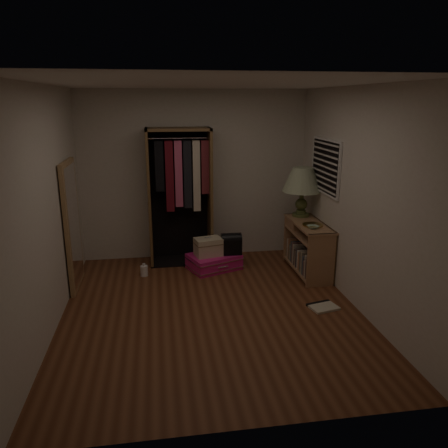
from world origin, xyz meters
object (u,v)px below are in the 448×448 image
at_px(train_case, 208,247).
at_px(black_bag, 231,243).
at_px(table_lamp, 302,181).
at_px(pink_suitcase, 214,261).
at_px(floor_mirror, 72,226).
at_px(open_wardrobe, 181,185).
at_px(console_bookshelf, 307,246).
at_px(white_jug, 144,271).

bearing_deg(train_case, black_bag, -9.95).
distance_m(train_case, table_lamp, 1.70).
bearing_deg(table_lamp, pink_suitcase, -178.05).
distance_m(floor_mirror, pink_suitcase, 2.08).
bearing_deg(floor_mirror, open_wardrobe, 27.59).
relative_size(console_bookshelf, train_case, 2.55).
height_order(floor_mirror, table_lamp, floor_mirror).
height_order(floor_mirror, train_case, floor_mirror).
xyz_separation_m(black_bag, white_jug, (-1.29, -0.12, -0.31)).
distance_m(console_bookshelf, pink_suitcase, 1.39).
xyz_separation_m(open_wardrobe, train_case, (0.35, -0.45, -0.85)).
bearing_deg(console_bookshelf, table_lamp, 89.06).
xyz_separation_m(console_bookshelf, table_lamp, (0.01, 0.35, 0.90)).
xyz_separation_m(console_bookshelf, train_case, (-1.41, 0.28, -0.03)).
distance_m(floor_mirror, white_jug, 1.19).
bearing_deg(white_jug, floor_mirror, -166.26).
height_order(console_bookshelf, table_lamp, table_lamp).
bearing_deg(train_case, white_jug, 173.33).
bearing_deg(white_jug, console_bookshelf, -4.27).
distance_m(black_bag, table_lamp, 1.40).
relative_size(floor_mirror, pink_suitcase, 1.94).
bearing_deg(table_lamp, console_bookshelf, -90.94).
bearing_deg(open_wardrobe, floor_mirror, -152.41).
relative_size(open_wardrobe, table_lamp, 2.79).
height_order(open_wardrobe, train_case, open_wardrobe).
distance_m(console_bookshelf, table_lamp, 0.96).
xyz_separation_m(console_bookshelf, pink_suitcase, (-1.33, 0.30, -0.28)).
bearing_deg(table_lamp, train_case, -177.21).
bearing_deg(open_wardrobe, table_lamp, -12.25).
bearing_deg(pink_suitcase, console_bookshelf, -34.27).
bearing_deg(train_case, table_lamp, -10.05).
xyz_separation_m(train_case, black_bag, (0.35, 0.02, 0.03)).
bearing_deg(floor_mirror, white_jug, 13.74).
height_order(black_bag, table_lamp, table_lamp).
bearing_deg(train_case, pink_suitcase, 2.64).
bearing_deg(black_bag, train_case, -176.69).
height_order(pink_suitcase, white_jug, pink_suitcase).
bearing_deg(white_jug, train_case, 6.17).
xyz_separation_m(console_bookshelf, open_wardrobe, (-1.76, 0.73, 0.81)).
height_order(open_wardrobe, floor_mirror, open_wardrobe).
distance_m(floor_mirror, table_lamp, 3.29).
distance_m(console_bookshelf, open_wardrobe, 2.07).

